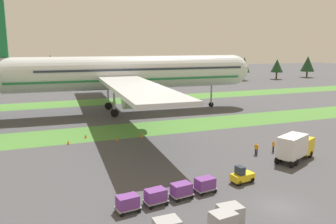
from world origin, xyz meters
TOP-DOWN VIEW (x-y plane):
  - ground_plane at (0.00, 0.00)m, footprint 400.00×400.00m
  - grass_strip_near at (0.00, 33.89)m, footprint 320.00×10.40m
  - grass_strip_far at (0.00, 66.69)m, footprint 320.00×10.40m
  - airliner at (-3.21, 50.36)m, footprint 62.74×77.46m
  - baggage_tug at (-0.20, 6.26)m, footprint 2.76×1.67m
  - cargo_dolly_lead at (-5.17, 5.52)m, footprint 2.40×1.81m
  - cargo_dolly_second at (-8.03, 5.09)m, footprint 2.40×1.81m
  - cargo_dolly_third at (-10.90, 4.66)m, footprint 2.40×1.81m
  - cargo_dolly_fourth at (-13.77, 4.23)m, footprint 2.40×1.81m
  - catering_truck at (10.50, 10.21)m, footprint 7.28×4.99m
  - ground_crew_marshaller at (10.18, 14.26)m, footprint 0.48×0.36m
  - ground_crew_loader at (7.11, 14.01)m, footprint 0.36×0.48m
  - uld_container_1 at (-7.37, -2.08)m, footprint 2.20×1.86m
  - uld_container_2 at (-6.21, -1.23)m, footprint 2.03×1.64m
  - taxiway_marker_0 at (-17.01, 28.61)m, footprint 0.44×0.44m
  - taxiway_marker_1 at (-9.47, 27.98)m, footprint 0.44×0.44m
  - taxiway_marker_2 at (-5.26, 28.53)m, footprint 0.44×0.44m
  - taxiway_marker_3 at (-13.99, 31.35)m, footprint 0.44×0.44m
  - distant_tree_line at (-5.24, 101.08)m, footprint 194.50×9.79m

SIDE VIEW (x-z plane):
  - ground_plane at x=0.00m, z-range 0.00..0.00m
  - grass_strip_near at x=0.00m, z-range 0.00..0.01m
  - grass_strip_far at x=0.00m, z-range 0.00..0.01m
  - taxiway_marker_1 at x=-9.47m, z-range 0.00..0.52m
  - taxiway_marker_3 at x=-13.99m, z-range 0.00..0.65m
  - taxiway_marker_0 at x=-17.01m, z-range 0.00..0.66m
  - taxiway_marker_2 at x=-5.26m, z-range 0.00..0.68m
  - baggage_tug at x=-0.20m, z-range -0.17..1.80m
  - uld_container_2 at x=-6.21m, z-range 0.00..1.77m
  - uld_container_1 at x=-7.37m, z-range 0.00..1.78m
  - cargo_dolly_lead at x=-5.17m, z-range 0.14..1.69m
  - cargo_dolly_second at x=-8.03m, z-range 0.14..1.69m
  - cargo_dolly_third at x=-10.90m, z-range 0.14..1.69m
  - cargo_dolly_fourth at x=-13.77m, z-range 0.14..1.69m
  - ground_crew_marshaller at x=10.18m, z-range 0.08..1.82m
  - ground_crew_loader at x=7.11m, z-range 0.08..1.82m
  - catering_truck at x=10.50m, z-range 0.16..3.74m
  - distant_tree_line at x=-5.24m, z-range 0.66..12.76m
  - airliner at x=-3.21m, z-range -3.53..21.45m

